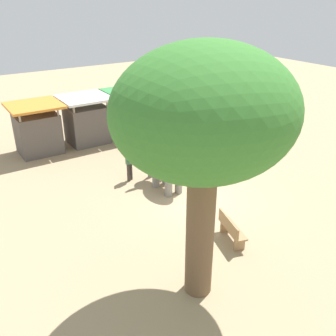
{
  "coord_description": "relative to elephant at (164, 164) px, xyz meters",
  "views": [
    {
      "loc": [
        -8.03,
        -10.19,
        7.5
      ],
      "look_at": [
        -0.25,
        1.7,
        0.8
      ],
      "focal_mm": 40.22,
      "sensor_mm": 36.0,
      "label": 1
    }
  ],
  "objects": [
    {
      "name": "ground_plane",
      "position": [
        0.49,
        -1.64,
        -1.06
      ],
      "size": [
        60.0,
        60.0,
        0.0
      ],
      "primitive_type": "plane",
      "color": "tan"
    },
    {
      "name": "elephant",
      "position": [
        0.0,
        0.0,
        0.0
      ],
      "size": [
        1.62,
        2.38,
        1.66
      ],
      "rotation": [
        0.0,
        0.0,
        1.56
      ],
      "color": "gray",
      "rests_on": "ground_plane"
    },
    {
      "name": "person_handler",
      "position": [
        -0.9,
        1.35,
        -0.12
      ],
      "size": [
        0.46,
        0.32,
        1.62
      ],
      "rotation": [
        0.0,
        0.0,
        -1.06
      ],
      "color": "#3F3833",
      "rests_on": "ground_plane"
    },
    {
      "name": "shade_tree_main",
      "position": [
        -2.45,
        -5.56,
        3.9
      ],
      "size": [
        4.39,
        4.02,
        6.63
      ],
      "color": "brown",
      "rests_on": "ground_plane"
    },
    {
      "name": "wooden_bench",
      "position": [
        -0.2,
        -4.38,
        -0.59
      ],
      "size": [
        0.78,
        1.46,
        0.88
      ],
      "rotation": [
        0.0,
        0.0,
        4.42
      ],
      "color": "#9E7A51",
      "rests_on": "ground_plane"
    },
    {
      "name": "picnic_table_near",
      "position": [
        2.35,
        2.41,
        -0.48
      ],
      "size": [
        1.92,
        1.9,
        0.78
      ],
      "rotation": [
        0.0,
        0.0,
        5.93
      ],
      "color": "brown",
      "rests_on": "ground_plane"
    },
    {
      "name": "market_stall_orange",
      "position": [
        -3.24,
        6.68,
        0.08
      ],
      "size": [
        2.5,
        2.5,
        2.52
      ],
      "color": "#59514C",
      "rests_on": "ground_plane"
    },
    {
      "name": "market_stall_white",
      "position": [
        -0.64,
        6.68,
        0.08
      ],
      "size": [
        2.5,
        2.5,
        2.52
      ],
      "color": "#59514C",
      "rests_on": "ground_plane"
    },
    {
      "name": "market_stall_green",
      "position": [
        1.96,
        6.68,
        0.08
      ],
      "size": [
        2.5,
        2.5,
        2.52
      ],
      "color": "#59514C",
      "rests_on": "ground_plane"
    },
    {
      "name": "market_stall_teal",
      "position": [
        4.56,
        6.68,
        0.08
      ],
      "size": [
        2.5,
        2.5,
        2.52
      ],
      "color": "#59514C",
      "rests_on": "ground_plane"
    }
  ]
}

